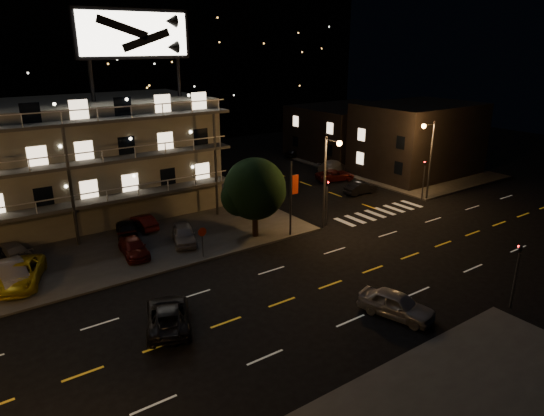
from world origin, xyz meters
TOP-DOWN VIEW (x-y plane):
  - ground at (0.00, 0.00)m, footprint 140.00×140.00m
  - curb_nw at (-14.00, 20.00)m, footprint 44.00×24.00m
  - curb_ne at (30.00, 20.00)m, footprint 16.00×24.00m
  - motel at (-9.94, 23.88)m, footprint 28.00×13.80m
  - side_bldg_front at (29.99, 16.00)m, footprint 14.06×10.00m
  - side_bldg_back at (29.99, 28.00)m, footprint 14.06×12.00m
  - hill_backdrop at (-5.94, 68.78)m, footprint 120.00×25.00m
  - streetlight_nc at (8.50, 7.94)m, footprint 0.44×1.92m
  - streetlight_ne at (22.14, 8.30)m, footprint 1.92×0.44m
  - signal_nw at (9.00, 8.50)m, footprint 0.20×0.27m
  - signal_sw at (9.00, -8.50)m, footprint 0.20×0.27m
  - signal_ne at (22.00, 8.50)m, footprint 0.27×0.20m
  - banner_north at (5.09, 8.40)m, footprint 0.83×0.16m
  - stop_sign at (-3.00, 8.57)m, footprint 0.91×0.11m
  - tree at (2.41, 9.83)m, footprint 5.22×5.03m
  - lot_car_1 at (-15.27, 11.84)m, footprint 1.83×4.70m
  - lot_car_2 at (-14.83, 11.62)m, footprint 4.13×5.83m
  - lot_car_3 at (-7.09, 11.88)m, footprint 2.17×4.36m
  - lot_car_4 at (-2.98, 11.90)m, footprint 2.94×4.48m
  - lot_car_7 at (-14.76, 16.25)m, footprint 2.85×4.83m
  - lot_car_8 at (-6.20, 15.93)m, footprint 2.51×4.22m
  - lot_car_9 at (-4.50, 16.71)m, footprint 1.45×3.75m
  - side_car_0 at (18.36, 13.65)m, footprint 3.85×1.45m
  - side_car_1 at (19.73, 19.15)m, footprint 5.02×3.21m
  - side_car_2 at (22.47, 22.55)m, footprint 5.25×3.22m
  - side_car_3 at (23.46, 31.37)m, footprint 3.84×1.96m
  - road_car_east at (2.55, -5.13)m, footprint 3.04×4.80m
  - road_car_west at (-8.86, 1.52)m, footprint 4.07×5.57m

SIDE VIEW (x-z plane):
  - ground at x=0.00m, z-range 0.00..0.00m
  - curb_nw at x=-14.00m, z-range 0.00..0.15m
  - curb_ne at x=30.00m, z-range 0.00..0.15m
  - side_car_3 at x=23.46m, z-range 0.00..1.25m
  - side_car_0 at x=18.36m, z-range 0.00..1.26m
  - side_car_1 at x=19.73m, z-range 0.00..1.29m
  - road_car_west at x=-8.86m, z-range 0.00..1.41m
  - side_car_2 at x=22.47m, z-range 0.00..1.42m
  - lot_car_3 at x=-7.09m, z-range 0.15..1.37m
  - lot_car_9 at x=-4.50m, z-range 0.15..1.37m
  - road_car_east at x=2.55m, z-range 0.00..1.52m
  - lot_car_7 at x=-14.76m, z-range 0.15..1.46m
  - lot_car_8 at x=-6.20m, z-range 0.15..1.50m
  - lot_car_4 at x=-2.98m, z-range 0.15..1.57m
  - lot_car_2 at x=-14.83m, z-range 0.15..1.63m
  - lot_car_1 at x=-15.27m, z-range 0.15..1.67m
  - stop_sign at x=-3.00m, z-range 0.41..3.01m
  - signal_nw at x=9.00m, z-range 0.27..4.87m
  - signal_sw at x=9.00m, z-range 0.27..4.87m
  - signal_ne at x=22.00m, z-range 0.27..4.87m
  - banner_north at x=5.09m, z-range 0.23..6.63m
  - side_bldg_back at x=29.99m, z-range 0.00..7.00m
  - tree at x=2.41m, z-range 0.77..7.34m
  - side_bldg_front at x=29.99m, z-range 0.00..8.50m
  - streetlight_nc at x=8.50m, z-range 0.96..8.96m
  - streetlight_ne at x=22.14m, z-range 0.96..8.96m
  - motel at x=-9.94m, z-range -3.71..14.39m
  - hill_backdrop at x=-5.94m, z-range -0.45..23.55m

